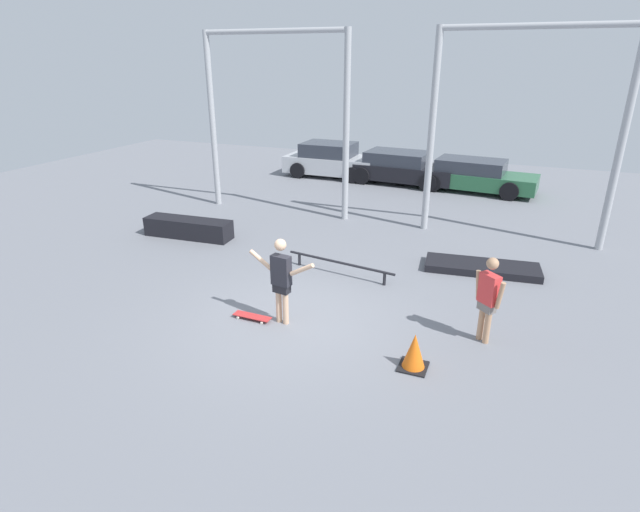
{
  "coord_description": "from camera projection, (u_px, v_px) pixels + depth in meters",
  "views": [
    {
      "loc": [
        3.76,
        -7.89,
        4.87
      ],
      "look_at": [
        -0.07,
        1.57,
        0.78
      ],
      "focal_mm": 28.0,
      "sensor_mm": 36.0,
      "label": 1
    }
  ],
  "objects": [
    {
      "name": "ground_plane",
      "position": [
        294.0,
        320.0,
        9.91
      ],
      "size": [
        36.0,
        36.0,
        0.0
      ],
      "primitive_type": "plane",
      "color": "slate"
    },
    {
      "name": "skateboarder",
      "position": [
        281.0,
        277.0,
        9.47
      ],
      "size": [
        1.45,
        0.29,
        1.74
      ],
      "rotation": [
        0.0,
        0.0,
        -0.14
      ],
      "color": "#DBAD89",
      "rests_on": "ground_plane"
    },
    {
      "name": "skateboard",
      "position": [
        252.0,
        316.0,
        9.93
      ],
      "size": [
        0.8,
        0.26,
        0.08
      ],
      "rotation": [
        0.0,
        0.0,
        -0.02
      ],
      "color": "red",
      "rests_on": "ground_plane"
    },
    {
      "name": "grind_box",
      "position": [
        188.0,
        228.0,
        14.4
      ],
      "size": [
        2.63,
        0.82,
        0.54
      ],
      "primitive_type": "cube",
      "rotation": [
        0.0,
        0.0,
        0.07
      ],
      "color": "black",
      "rests_on": "ground_plane"
    },
    {
      "name": "manual_pad",
      "position": [
        482.0,
        267.0,
        12.17
      ],
      "size": [
        2.79,
        1.24,
        0.18
      ],
      "primitive_type": "cube",
      "rotation": [
        0.0,
        0.0,
        0.11
      ],
      "color": "black",
      "rests_on": "ground_plane"
    },
    {
      "name": "grind_rail",
      "position": [
        340.0,
        264.0,
        11.89
      ],
      "size": [
        2.8,
        0.49,
        0.34
      ],
      "rotation": [
        0.0,
        0.0,
        -0.15
      ],
      "color": "black",
      "rests_on": "ground_plane"
    },
    {
      "name": "canopy_support_left",
      "position": [
        275.0,
        106.0,
        15.69
      ],
      "size": [
        4.96,
        0.2,
        5.66
      ],
      "color": "#A5A8AD",
      "rests_on": "ground_plane"
    },
    {
      "name": "canopy_support_right",
      "position": [
        524.0,
        116.0,
        13.14
      ],
      "size": [
        4.96,
        0.2,
        5.66
      ],
      "color": "#A5A8AD",
      "rests_on": "ground_plane"
    },
    {
      "name": "parked_car_silver",
      "position": [
        331.0,
        160.0,
        21.65
      ],
      "size": [
        3.96,
        2.03,
        1.44
      ],
      "rotation": [
        0.0,
        0.0,
        -0.0
      ],
      "color": "#B7BABF",
      "rests_on": "ground_plane"
    },
    {
      "name": "parked_car_black",
      "position": [
        400.0,
        168.0,
        20.48
      ],
      "size": [
        4.55,
        2.24,
        1.29
      ],
      "rotation": [
        0.0,
        0.0,
        -0.07
      ],
      "color": "black",
      "rests_on": "ground_plane"
    },
    {
      "name": "parked_car_green",
      "position": [
        473.0,
        176.0,
        19.24
      ],
      "size": [
        4.69,
        2.16,
        1.22
      ],
      "rotation": [
        0.0,
        0.0,
        -0.09
      ],
      "color": "#28603D",
      "rests_on": "ground_plane"
    },
    {
      "name": "bystander",
      "position": [
        488.0,
        296.0,
        8.86
      ],
      "size": [
        0.57,
        0.51,
        1.65
      ],
      "rotation": [
        0.0,
        0.0,
        2.43
      ],
      "color": "tan",
      "rests_on": "ground_plane"
    },
    {
      "name": "traffic_cone",
      "position": [
        414.0,
        352.0,
        8.29
      ],
      "size": [
        0.48,
        0.48,
        0.64
      ],
      "color": "black",
      "rests_on": "ground_plane"
    }
  ]
}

